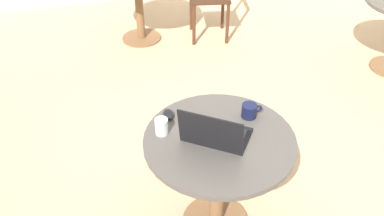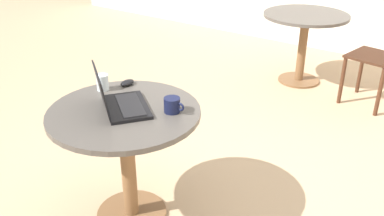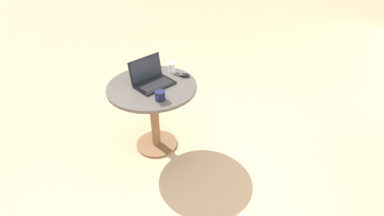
% 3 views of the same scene
% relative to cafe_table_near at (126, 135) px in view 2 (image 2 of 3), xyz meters
% --- Properties ---
extents(ground_plane, '(16.00, 16.00, 0.00)m').
position_rel_cafe_table_near_xyz_m(ground_plane, '(0.27, 0.54, -0.56)').
color(ground_plane, tan).
extents(cafe_table_near, '(0.84, 0.84, 0.72)m').
position_rel_cafe_table_near_xyz_m(cafe_table_near, '(0.00, 0.00, 0.00)').
color(cafe_table_near, brown).
rests_on(cafe_table_near, ground_plane).
extents(cafe_table_far, '(0.84, 0.84, 0.72)m').
position_rel_cafe_table_near_xyz_m(cafe_table_far, '(-0.01, 2.59, 0.00)').
color(cafe_table_far, brown).
rests_on(cafe_table_far, ground_plane).
extents(chair_far_right, '(0.48, 0.48, 0.93)m').
position_rel_cafe_table_near_xyz_m(chair_far_right, '(0.76, 2.44, -0.09)').
color(chair_far_right, '#472819').
rests_on(chair_far_right, ground_plane).
extents(laptop, '(0.43, 0.41, 0.24)m').
position_rel_cafe_table_near_xyz_m(laptop, '(-0.03, -0.00, 0.21)').
color(laptop, black).
rests_on(laptop, cafe_table_near).
extents(mouse, '(0.06, 0.10, 0.03)m').
position_rel_cafe_table_near_xyz_m(mouse, '(-0.22, 0.26, 0.17)').
color(mouse, black).
rests_on(mouse, cafe_table_near).
extents(mug, '(0.12, 0.09, 0.08)m').
position_rel_cafe_table_near_xyz_m(mug, '(0.23, 0.14, 0.20)').
color(mug, '#141938').
rests_on(mug, cafe_table_near).
extents(drinking_glass, '(0.07, 0.07, 0.10)m').
position_rel_cafe_table_near_xyz_m(drinking_glass, '(-0.29, 0.13, 0.21)').
color(drinking_glass, silver).
rests_on(drinking_glass, cafe_table_near).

